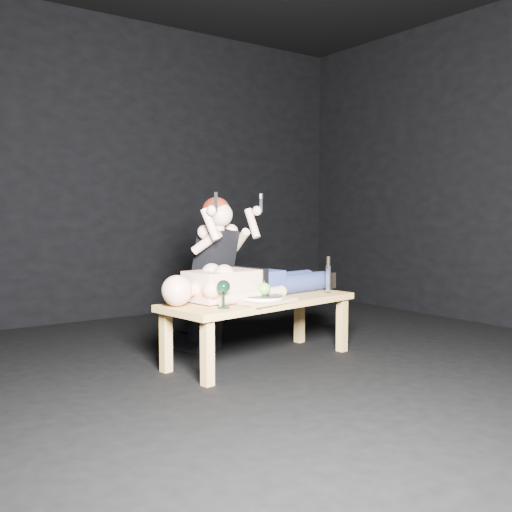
% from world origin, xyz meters
% --- Properties ---
extents(ground, '(5.00, 5.00, 0.00)m').
position_xyz_m(ground, '(0.00, 0.00, 0.00)').
color(ground, black).
rests_on(ground, ground).
extents(back_wall, '(5.00, 0.00, 5.00)m').
position_xyz_m(back_wall, '(0.00, 2.50, 1.50)').
color(back_wall, black).
rests_on(back_wall, ground).
extents(table, '(1.52, 0.74, 0.45)m').
position_xyz_m(table, '(-0.09, 0.23, 0.23)').
color(table, '#BF8C48').
rests_on(table, ground).
extents(lying_man, '(1.48, 0.63, 0.26)m').
position_xyz_m(lying_man, '(-0.06, 0.33, 0.58)').
color(lying_man, '#D6A684').
rests_on(lying_man, table).
extents(kneeling_woman, '(0.83, 0.88, 1.21)m').
position_xyz_m(kneeling_woman, '(-0.23, 0.72, 0.61)').
color(kneeling_woman, black).
rests_on(kneeling_woman, ground).
extents(serving_tray, '(0.45, 0.36, 0.02)m').
position_xyz_m(serving_tray, '(-0.19, 0.07, 0.46)').
color(serving_tray, tan).
rests_on(serving_tray, table).
extents(plate, '(0.31, 0.31, 0.02)m').
position_xyz_m(plate, '(-0.19, 0.07, 0.48)').
color(plate, white).
rests_on(plate, serving_tray).
extents(apple, '(0.09, 0.09, 0.09)m').
position_xyz_m(apple, '(-0.17, 0.08, 0.54)').
color(apple, '#52A028').
rests_on(apple, plate).
extents(goblet, '(0.10, 0.10, 0.18)m').
position_xyz_m(goblet, '(-0.54, 0.02, 0.54)').
color(goblet, black).
rests_on(goblet, table).
extents(fork_flat, '(0.08, 0.15, 0.01)m').
position_xyz_m(fork_flat, '(-0.39, 0.01, 0.45)').
color(fork_flat, '#B2B2B7').
rests_on(fork_flat, table).
extents(knife_flat, '(0.02, 0.16, 0.01)m').
position_xyz_m(knife_flat, '(0.02, 0.09, 0.45)').
color(knife_flat, '#B2B2B7').
rests_on(knife_flat, table).
extents(spoon_flat, '(0.14, 0.10, 0.01)m').
position_xyz_m(spoon_flat, '(-0.09, 0.11, 0.45)').
color(spoon_flat, '#B2B2B7').
rests_on(spoon_flat, table).
extents(carving_knife, '(0.04, 0.04, 0.28)m').
position_xyz_m(carving_knife, '(0.48, 0.14, 0.59)').
color(carving_knife, '#B2B2B7').
rests_on(carving_knife, table).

